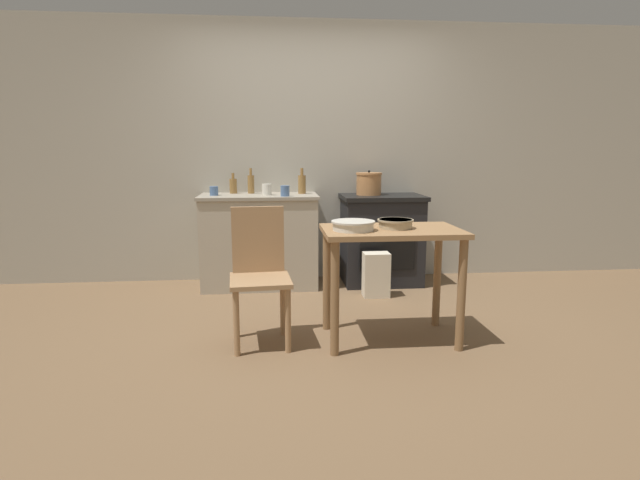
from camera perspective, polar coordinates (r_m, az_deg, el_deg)
ground_plane at (r=3.75m, az=0.77°, el=-10.15°), size 14.00×14.00×0.00m
wall_back at (r=5.09m, az=-1.16°, el=9.91°), size 8.00×0.07×2.55m
counter_cabinet at (r=4.84m, az=-6.91°, el=-0.06°), size 1.11×0.59×0.89m
stove at (r=4.96m, az=7.02°, el=0.11°), size 0.79×0.58×0.87m
work_table at (r=3.43m, az=8.12°, el=-1.14°), size 0.93×0.58×0.78m
chair at (r=3.42m, az=-6.93°, el=-3.56°), size 0.43×0.43×0.92m
flour_sack at (r=4.52m, az=6.43°, el=-3.96°), size 0.23×0.16×0.40m
stock_pot at (r=4.90m, az=5.60°, el=6.42°), size 0.25×0.25×0.24m
mixing_bowl_large at (r=3.41m, az=8.61°, el=1.93°), size 0.24×0.24×0.06m
mixing_bowl_small at (r=3.29m, az=3.81°, el=1.73°), size 0.29×0.29×0.06m
bottle_far_left at (r=4.85m, az=-2.08°, el=6.44°), size 0.07×0.07×0.25m
bottle_left at (r=4.95m, az=-9.89°, el=6.15°), size 0.07×0.07×0.20m
bottle_mid_left at (r=4.93m, az=-7.90°, el=6.40°), size 0.06×0.06×0.24m
cup_center_left at (r=4.73m, az=-6.11°, el=5.76°), size 0.09×0.09×0.10m
cup_center at (r=4.76m, az=-12.02°, el=5.51°), size 0.08×0.08×0.08m
cup_center_right at (r=4.59m, az=-4.02°, el=5.61°), size 0.08×0.08×0.10m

